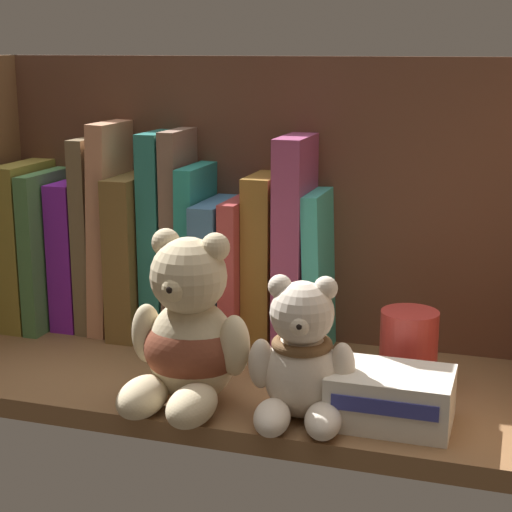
{
  "coord_description": "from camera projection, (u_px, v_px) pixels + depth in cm",
  "views": [
    {
      "loc": [
        26.59,
        -76.86,
        34.67
      ],
      "look_at": [
        1.95,
        0.0,
        14.61
      ],
      "focal_mm": 59.6,
      "sensor_mm": 36.0,
      "label": 1
    }
  ],
  "objects": [
    {
      "name": "teddy_bear_smaller",
      "position": [
        301.0,
        360.0,
        0.75
      ],
      "size": [
        9.8,
        10.18,
        13.21
      ],
      "color": "beige",
      "rests_on": "shelf_board"
    },
    {
      "name": "book_3",
      "position": [
        99.0,
        233.0,
        1.0
      ],
      "size": [
        1.93,
        10.05,
        22.53
      ],
      "primitive_type": "cube",
      "color": "brown",
      "rests_on": "shelf_board"
    },
    {
      "name": "book_6",
      "position": [
        164.0,
        234.0,
        0.97
      ],
      "size": [
        2.43,
        9.53,
        23.41
      ],
      "primitive_type": "cube",
      "color": "#29786E",
      "rests_on": "shelf_board"
    },
    {
      "name": "small_product_box",
      "position": [
        391.0,
        397.0,
        0.75
      ],
      "size": [
        10.76,
        7.55,
        4.82
      ],
      "color": "silver",
      "rests_on": "shelf_board"
    },
    {
      "name": "book_11",
      "position": [
        270.0,
        260.0,
        0.94
      ],
      "size": [
        3.05,
        10.3,
        19.24
      ],
      "primitive_type": "cube",
      "color": "brown",
      "rests_on": "shelf_board"
    },
    {
      "name": "book_4",
      "position": [
        116.0,
        226.0,
        0.99
      ],
      "size": [
        3.07,
        10.64,
        24.42
      ],
      "primitive_type": "cube",
      "rotation": [
        0.0,
        0.04,
        0.0
      ],
      "color": "tan",
      "rests_on": "shelf_board"
    },
    {
      "name": "pillar_candle",
      "position": [
        409.0,
        348.0,
        0.83
      ],
      "size": [
        5.68,
        5.68,
        7.57
      ],
      "primitive_type": "cylinder",
      "color": "#C63833",
      "rests_on": "shelf_board"
    },
    {
      "name": "book_2",
      "position": [
        79.0,
        252.0,
        1.01
      ],
      "size": [
        3.06,
        9.75,
        17.33
      ],
      "primitive_type": "cube",
      "color": "purple",
      "rests_on": "shelf_board"
    },
    {
      "name": "shelf_back_panel",
      "position": [
        276.0,
        209.0,
        0.96
      ],
      "size": [
        66.76,
        1.2,
        33.55
      ],
      "primitive_type": "cube",
      "color": "brown",
      "rests_on": "ground"
    },
    {
      "name": "shelf_board",
      "position": [
        238.0,
        383.0,
        0.87
      ],
      "size": [
        64.36,
        25.41,
        2.0
      ],
      "primitive_type": "cube",
      "color": "brown",
      "rests_on": "ground"
    },
    {
      "name": "book_13",
      "position": [
        322.0,
        270.0,
        0.92
      ],
      "size": [
        2.47,
        10.57,
        17.77
      ],
      "primitive_type": "cube",
      "rotation": [
        0.0,
        -0.04,
        0.0
      ],
      "color": "#43C2B3",
      "rests_on": "shelf_board"
    },
    {
      "name": "book_12",
      "position": [
        299.0,
        243.0,
        0.92
      ],
      "size": [
        2.99,
        11.5,
        23.52
      ],
      "primitive_type": "cube",
      "color": "#9C406C",
      "rests_on": "shelf_board"
    },
    {
      "name": "book_5",
      "position": [
        140.0,
        253.0,
        0.99
      ],
      "size": [
        3.3,
        12.64,
        18.48
      ],
      "primitive_type": "cube",
      "color": "brown",
      "rests_on": "shelf_board"
    },
    {
      "name": "book_8",
      "position": [
        202.0,
        251.0,
        0.96
      ],
      "size": [
        2.25,
        11.67,
        19.98
      ],
      "primitive_type": "cube",
      "rotation": [
        0.0,
        0.02,
        0.0
      ],
      "color": "teal",
      "rests_on": "shelf_board"
    },
    {
      "name": "teddy_bear_larger",
      "position": [
        189.0,
        338.0,
        0.78
      ],
      "size": [
        12.06,
        12.65,
        16.45
      ],
      "color": "beige",
      "rests_on": "shelf_board"
    },
    {
      "name": "book_9",
      "position": [
        224.0,
        269.0,
        0.96
      ],
      "size": [
        2.87,
        14.66,
        16.3
      ],
      "primitive_type": "cube",
      "color": "#3C668D",
      "rests_on": "shelf_board"
    },
    {
      "name": "book_7",
      "position": [
        184.0,
        234.0,
        0.96
      ],
      "size": [
        1.86,
        9.5,
        23.73
      ],
      "primitive_type": "cube",
      "color": "#806150",
      "rests_on": "shelf_board"
    },
    {
      "name": "book_0",
      "position": [
        38.0,
        241.0,
        1.03
      ],
      "size": [
        3.2,
        14.58,
        19.42
      ],
      "primitive_type": "cube",
      "color": "olive",
      "rests_on": "shelf_board"
    },
    {
      "name": "book_10",
      "position": [
        246.0,
        269.0,
        0.95
      ],
      "size": [
        1.88,
        13.98,
        16.73
      ],
      "primitive_type": "cube",
      "color": "#A73B3B",
      "rests_on": "shelf_board"
    },
    {
      "name": "book_1",
      "position": [
        59.0,
        246.0,
        1.02
      ],
      "size": [
        1.78,
        14.76,
        18.54
      ],
      "primitive_type": "cube",
      "color": "#4B814A",
      "rests_on": "shelf_board"
    }
  ]
}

